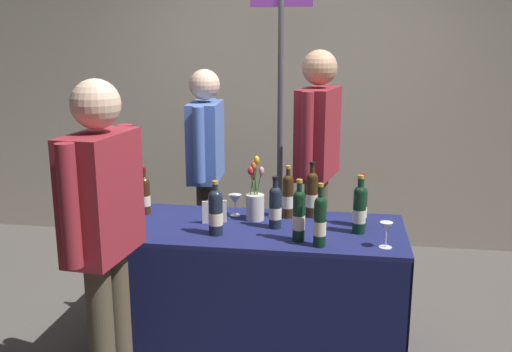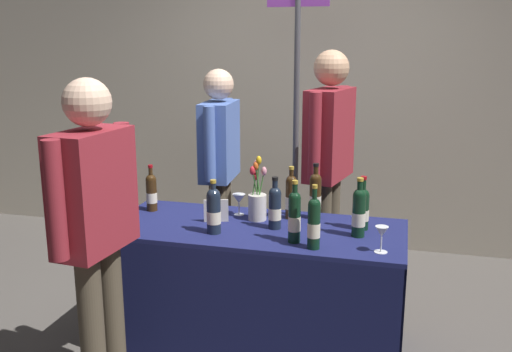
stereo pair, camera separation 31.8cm
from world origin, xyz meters
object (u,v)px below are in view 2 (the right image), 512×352
Objects in this scene: wine_glass_near_vendor at (239,199)px; wine_glass_near_taster at (126,210)px; flower_vase at (257,201)px; display_bottle_0 at (214,210)px; taster_foreground_right at (95,216)px; featured_wine_bottle at (294,216)px; vendor_presenter at (329,151)px; wine_glass_mid at (382,233)px; tasting_table at (256,263)px; booth_signpost at (296,99)px.

wine_glass_near_taster is (-0.57, -0.36, -0.01)m from wine_glass_near_vendor.
wine_glass_near_vendor is at bearing 153.68° from flower_vase.
display_bottle_0 is 0.19× the size of taster_foreground_right.
display_bottle_0 is at bearing -96.11° from wine_glass_near_vendor.
vendor_presenter is (0.04, 0.98, 0.17)m from featured_wine_bottle.
vendor_presenter is (1.04, 0.96, 0.22)m from wine_glass_near_taster.
flower_vase reaches higher than wine_glass_mid.
taster_foreground_right reaches higher than tasting_table.
featured_wine_bottle is 1.11× the size of display_bottle_0.
wine_glass_near_taster is 0.06× the size of booth_signpost.
flower_vase is 0.76m from vendor_presenter.
taster_foreground_right is at bearing -159.42° from wine_glass_mid.
featured_wine_bottle is 0.21× the size of taster_foreground_right.
taster_foreground_right reaches higher than display_bottle_0.
wine_glass_near_taster is at bearing 177.65° from wine_glass_mid.
booth_signpost is (0.16, 0.99, 0.52)m from wine_glass_near_vendor.
wine_glass_near_taster is 0.33× the size of flower_vase.
taster_foreground_right reaches higher than flower_vase.
featured_wine_bottle is 0.86× the size of flower_vase.
wine_glass_near_taster is at bearing -118.35° from booth_signpost.
booth_signpost is at bearing -12.23° from taster_foreground_right.
featured_wine_bottle is 2.60× the size of wine_glass_near_taster.
featured_wine_bottle is at bearing 175.76° from wine_glass_mid.
featured_wine_bottle reaches higher than display_bottle_0.
flower_vase is (-0.03, 0.13, 0.34)m from tasting_table.
featured_wine_bottle reaches higher than wine_glass_near_vendor.
tasting_table is 0.41m from wine_glass_near_vendor.
flower_vase is (0.17, 0.29, -0.02)m from display_bottle_0.
display_bottle_0 is 0.69m from taster_foreground_right.
featured_wine_bottle is (0.26, -0.19, 0.37)m from tasting_table.
flower_vase is (-0.74, 0.36, 0.01)m from wine_glass_mid.
wine_glass_near_vendor is 0.68m from wine_glass_near_taster.
flower_vase is at bearing -91.21° from booth_signpost.
booth_signpost reaches higher than wine_glass_near_vendor.
wine_glass_near_vendor is 0.78m from vendor_presenter.
featured_wine_bottle is 1.00m from vendor_presenter.
display_bottle_0 is 0.34m from flower_vase.
wine_glass_near_taster is at bearing -147.57° from wine_glass_near_vendor.
flower_vase is 1.17m from booth_signpost.
display_bottle_0 is at bearing -30.58° from taster_foreground_right.
wine_glass_near_vendor is 1.02m from taster_foreground_right.
tasting_table is 1.45m from booth_signpost.
flower_vase reaches higher than wine_glass_near_vendor.
vendor_presenter is (-0.41, 1.01, 0.21)m from wine_glass_mid.
tasting_table is 0.98× the size of vendor_presenter.
wine_glass_near_vendor is 0.33× the size of flower_vase.
tasting_table is at bearing -50.74° from wine_glass_near_vendor.
tasting_table is 1.04m from taster_foreground_right.
booth_signpost is at bearing 81.79° from display_bottle_0.
taster_foreground_right reaches higher than wine_glass_near_vendor.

